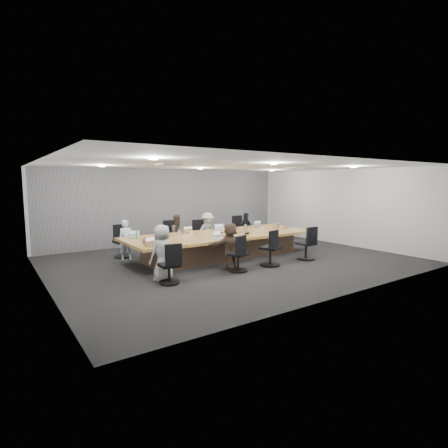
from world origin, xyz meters
TOP-DOWN VIEW (x-y plane):
  - floor at (0.00, 0.00)m, footprint 10.00×8.00m
  - ceiling at (0.00, 0.00)m, footprint 10.00×8.00m
  - wall_back at (0.00, 4.00)m, footprint 10.00×0.00m
  - wall_front at (0.00, -4.00)m, footprint 10.00×0.00m
  - wall_left at (-5.00, 0.00)m, footprint 0.00×8.00m
  - wall_right at (5.00, 0.00)m, footprint 0.00×8.00m
  - curtain at (0.00, 3.92)m, footprint 9.80×0.04m
  - conference_table at (0.00, 0.50)m, footprint 6.00×2.20m
  - chair_0 at (-2.57, 2.20)m, footprint 0.60×0.60m
  - chair_1 at (-0.83, 2.20)m, footprint 0.63×0.63m
  - chair_2 at (0.31, 2.20)m, footprint 0.65×0.65m
  - chair_3 at (1.97, 2.20)m, footprint 0.65×0.65m
  - chair_4 at (-2.62, -1.20)m, footprint 0.51×0.51m
  - chair_5 at (-0.65, -1.20)m, footprint 0.64×0.64m
  - chair_6 at (0.46, -1.20)m, footprint 0.73×0.73m
  - chair_7 at (1.90, -1.20)m, footprint 0.56×0.56m
  - person_0 at (-2.57, 1.85)m, footprint 0.49×0.37m
  - laptop_0 at (-2.57, 1.30)m, footprint 0.31×0.22m
  - person_1 at (-0.83, 1.85)m, footprint 0.66×0.54m
  - laptop_1 at (-0.83, 1.30)m, footprint 0.35×0.26m
  - person_2 at (0.31, 1.85)m, footprint 0.91×0.64m
  - laptop_2 at (0.31, 1.30)m, footprint 0.35×0.24m
  - person_3 at (1.97, 1.85)m, footprint 0.75×0.46m
  - laptop_3 at (1.97, 1.30)m, footprint 0.36×0.27m
  - person_4 at (-2.62, -0.85)m, footprint 0.73×0.56m
  - laptop_4 at (-2.62, -0.30)m, footprint 0.38×0.29m
  - person_5 at (-0.65, -0.85)m, footprint 1.21×0.53m
  - laptop_5 at (-0.65, -0.30)m, footprint 0.31×0.24m
  - bottle_green_left at (-2.55, 0.99)m, footprint 0.07×0.07m
  - bottle_green_right at (0.71, 0.25)m, footprint 0.08×0.08m
  - bottle_clear at (-1.35, 0.76)m, footprint 0.07×0.07m
  - cup_white_far at (-0.87, 0.90)m, footprint 0.11×0.11m
  - cup_white_near at (1.62, 0.49)m, footprint 0.09×0.09m
  - mug_brown at (-2.65, 0.16)m, footprint 0.12×0.12m
  - mic_left at (-0.23, -0.06)m, footprint 0.17×0.13m
  - mic_right at (0.01, 0.61)m, footprint 0.17×0.12m
  - stapler at (0.55, -0.05)m, footprint 0.16×0.06m
  - canvas_bag at (2.29, 0.55)m, footprint 0.33×0.28m
  - snack_packet at (2.63, 0.39)m, footprint 0.17×0.12m

SIDE VIEW (x-z plane):
  - floor at x=0.00m, z-range 0.00..0.00m
  - chair_4 at x=-2.62m, z-range 0.00..0.72m
  - chair_5 at x=-0.65m, z-range 0.00..0.76m
  - chair_2 at x=0.31m, z-range 0.00..0.79m
  - conference_table at x=0.00m, z-range 0.03..0.77m
  - chair_7 at x=1.90m, z-range 0.00..0.82m
  - chair_0 at x=-2.57m, z-range 0.00..0.83m
  - chair_6 at x=0.46m, z-range 0.00..0.85m
  - chair_1 at x=-0.83m, z-range 0.00..0.87m
  - chair_3 at x=1.97m, z-range 0.00..0.88m
  - person_3 at x=1.97m, z-range 0.00..1.20m
  - person_0 at x=-2.57m, z-range 0.00..1.20m
  - person_5 at x=-0.65m, z-range 0.00..1.26m
  - person_1 at x=-0.83m, z-range 0.00..1.27m
  - person_2 at x=0.31m, z-range 0.00..1.28m
  - person_4 at x=-2.62m, z-range 0.00..1.34m
  - laptop_0 at x=-2.57m, z-range 0.74..0.76m
  - laptop_1 at x=-0.83m, z-range 0.74..0.76m
  - laptop_2 at x=0.31m, z-range 0.74..0.76m
  - laptop_3 at x=1.97m, z-range 0.74..0.76m
  - laptop_4 at x=-2.62m, z-range 0.74..0.76m
  - laptop_5 at x=-0.65m, z-range 0.74..0.76m
  - mic_left at x=-0.23m, z-range 0.74..0.77m
  - mic_right at x=0.01m, z-range 0.74..0.77m
  - snack_packet at x=2.63m, z-range 0.74..0.78m
  - stapler at x=0.55m, z-range 0.74..0.80m
  - cup_white_near at x=1.62m, z-range 0.74..0.84m
  - cup_white_far at x=-0.87m, z-range 0.74..0.85m
  - mug_brown at x=-2.65m, z-range 0.74..0.86m
  - canvas_bag at x=2.29m, z-range 0.74..0.89m
  - bottle_clear at x=-1.35m, z-range 0.74..0.94m
  - bottle_green_left at x=-2.55m, z-range 0.74..0.97m
  - bottle_green_right at x=0.71m, z-range 0.74..1.01m
  - wall_back at x=0.00m, z-range 0.00..2.80m
  - wall_front at x=0.00m, z-range 0.00..2.80m
  - wall_left at x=-5.00m, z-range 0.00..2.80m
  - wall_right at x=5.00m, z-range 0.00..2.80m
  - curtain at x=0.00m, z-range 0.00..2.80m
  - ceiling at x=0.00m, z-range 2.80..2.80m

